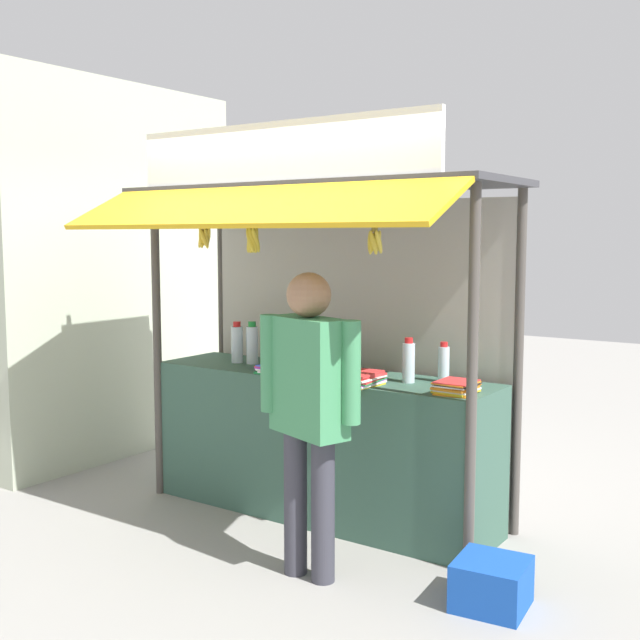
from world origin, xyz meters
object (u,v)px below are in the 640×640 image
(water_bottle_mid_right, at_px, (409,362))
(banana_bunch_inner_left, at_px, (253,240))
(banana_bunch_inner_right, at_px, (204,237))
(magazine_stack_mid_left, at_px, (456,387))
(magazine_stack_rear_center, at_px, (279,368))
(water_bottle_far_right, at_px, (332,352))
(banana_bunch_rightmost, at_px, (375,241))
(water_bottle_back_left, at_px, (278,350))
(water_bottle_front_right, at_px, (237,344))
(vendor_person, at_px, (309,397))
(plastic_crate, at_px, (492,584))
(water_bottle_left, at_px, (252,344))
(magazine_stack_far_left, at_px, (362,379))
(water_bottle_front_left, at_px, (444,363))
(magazine_stack_back_right, at_px, (320,372))

(water_bottle_mid_right, bearing_deg, banana_bunch_inner_left, -154.15)
(banana_bunch_inner_right, relative_size, banana_bunch_inner_left, 0.91)
(magazine_stack_mid_left, relative_size, magazine_stack_rear_center, 0.84)
(water_bottle_far_right, height_order, banana_bunch_rightmost, banana_bunch_rightmost)
(banana_bunch_inner_left, height_order, banana_bunch_rightmost, same)
(banana_bunch_inner_left, bearing_deg, water_bottle_back_left, 110.15)
(water_bottle_front_right, relative_size, vendor_person, 0.18)
(vendor_person, relative_size, plastic_crate, 4.81)
(water_bottle_back_left, distance_m, water_bottle_left, 0.20)
(banana_bunch_inner_left, bearing_deg, water_bottle_mid_right, 25.85)
(plastic_crate, bearing_deg, magazine_stack_far_left, 159.05)
(magazine_stack_rear_center, height_order, vendor_person, vendor_person)
(water_bottle_front_right, relative_size, banana_bunch_rightmost, 0.97)
(water_bottle_left, height_order, vendor_person, vendor_person)
(water_bottle_far_right, distance_m, banana_bunch_rightmost, 1.20)
(water_bottle_front_left, height_order, banana_bunch_rightmost, banana_bunch_rightmost)
(vendor_person, bearing_deg, water_bottle_far_right, 136.73)
(magazine_stack_mid_left, relative_size, magazine_stack_far_left, 0.80)
(magazine_stack_mid_left, xyz_separation_m, banana_bunch_rightmost, (-0.39, -0.27, 0.83))
(water_bottle_front_left, distance_m, magazine_stack_far_left, 0.53)
(magazine_stack_far_left, bearing_deg, water_bottle_front_right, 168.82)
(water_bottle_back_left, distance_m, banana_bunch_inner_right, 0.95)
(vendor_person, bearing_deg, magazine_stack_mid_left, 72.73)
(water_bottle_front_left, distance_m, vendor_person, 1.05)
(water_bottle_far_right, distance_m, magazine_stack_mid_left, 1.13)
(banana_bunch_inner_right, bearing_deg, magazine_stack_far_left, 8.78)
(water_bottle_mid_right, xyz_separation_m, plastic_crate, (0.82, -0.64, -0.97))
(magazine_stack_far_left, relative_size, banana_bunch_rightmost, 1.07)
(water_bottle_far_right, relative_size, vendor_person, 0.14)
(water_bottle_mid_right, xyz_separation_m, magazine_stack_back_right, (-0.54, -0.17, -0.09))
(magazine_stack_back_right, height_order, banana_bunch_rightmost, banana_bunch_rightmost)
(water_bottle_left, relative_size, magazine_stack_far_left, 0.93)
(water_bottle_left, relative_size, plastic_crate, 0.86)
(water_bottle_front_right, distance_m, banana_bunch_inner_left, 0.97)
(water_bottle_front_left, distance_m, banana_bunch_inner_right, 1.75)
(water_bottle_back_left, distance_m, magazine_stack_back_right, 0.56)
(magazine_stack_rear_center, xyz_separation_m, magazine_stack_far_left, (0.69, -0.08, 0.01))
(magazine_stack_far_left, height_order, vendor_person, vendor_person)
(vendor_person, bearing_deg, water_bottle_front_left, 91.95)
(water_bottle_front_left, bearing_deg, magazine_stack_mid_left, -52.65)
(water_bottle_front_left, bearing_deg, magazine_stack_far_left, -132.83)
(water_bottle_left, bearing_deg, water_bottle_far_right, 17.55)
(water_bottle_far_right, height_order, banana_bunch_inner_right, banana_bunch_inner_right)
(water_bottle_far_right, height_order, plastic_crate, water_bottle_far_right)
(magazine_stack_mid_left, height_order, banana_bunch_inner_left, banana_bunch_inner_left)
(water_bottle_left, relative_size, magazine_stack_mid_left, 1.15)
(water_bottle_back_left, bearing_deg, magazine_stack_back_right, -23.59)
(water_bottle_front_right, bearing_deg, water_bottle_left, 11.83)
(banana_bunch_inner_left, relative_size, vendor_person, 0.18)
(banana_bunch_rightmost, height_order, vendor_person, banana_bunch_rightmost)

